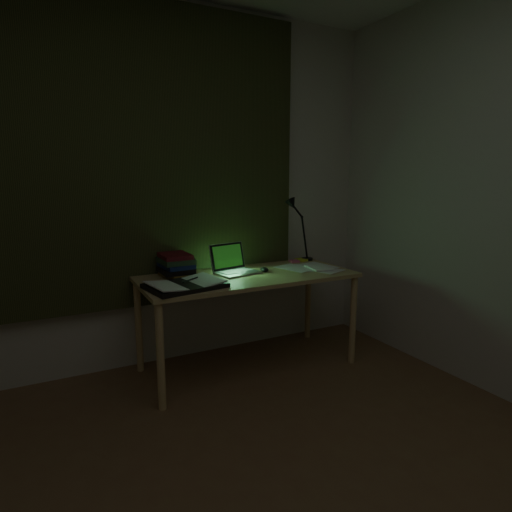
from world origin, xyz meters
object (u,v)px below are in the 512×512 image
(desk, at_px, (248,321))
(open_textbook, at_px, (185,285))
(desk_lamp, at_px, (308,230))
(loose_papers, at_px, (312,268))
(laptop, at_px, (238,259))
(book_stack, at_px, (177,265))

(desk, height_order, open_textbook, open_textbook)
(desk_lamp, bearing_deg, loose_papers, -119.25)
(open_textbook, height_order, loose_papers, open_textbook)
(laptop, height_order, desk_lamp, desk_lamp)
(desk, xyz_separation_m, book_stack, (-0.45, 0.18, 0.42))
(laptop, height_order, open_textbook, laptop)
(loose_papers, bearing_deg, open_textbook, -175.22)
(laptop, relative_size, open_textbook, 0.71)
(desk, xyz_separation_m, loose_papers, (0.49, -0.06, 0.34))
(desk, xyz_separation_m, desk_lamp, (0.66, 0.26, 0.58))
(desk, relative_size, book_stack, 6.06)
(desk, bearing_deg, desk_lamp, 21.25)
(open_textbook, xyz_separation_m, desk_lamp, (1.15, 0.39, 0.22))
(desk, bearing_deg, open_textbook, -164.38)
(desk_lamp, bearing_deg, desk, -159.51)
(open_textbook, height_order, book_stack, book_stack)
(open_textbook, bearing_deg, desk_lamp, 9.45)
(desk, xyz_separation_m, open_textbook, (-0.49, -0.14, 0.35))
(desk_lamp, bearing_deg, laptop, -165.60)
(desk, relative_size, loose_papers, 4.41)
(book_stack, relative_size, loose_papers, 0.73)
(desk, bearing_deg, book_stack, 158.02)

